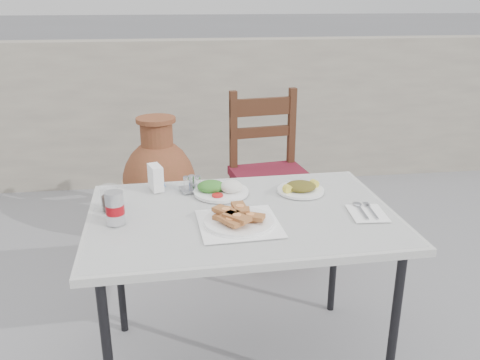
{
  "coord_description": "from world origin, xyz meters",
  "views": [
    {
      "loc": [
        -0.23,
        -1.74,
        1.55
      ],
      "look_at": [
        0.02,
        0.13,
        0.85
      ],
      "focal_mm": 38.0,
      "sensor_mm": 36.0,
      "label": 1
    }
  ],
  "objects": [
    {
      "name": "cafe_table",
      "position": [
        0.02,
        0.08,
        0.68
      ],
      "size": [
        1.23,
        0.86,
        0.74
      ],
      "rotation": [
        0.0,
        0.0,
        0.03
      ],
      "color": "black",
      "rests_on": "ground"
    },
    {
      "name": "soda_can",
      "position": [
        -0.46,
        0.04,
        0.8
      ],
      "size": [
        0.07,
        0.07,
        0.13
      ],
      "color": "silver",
      "rests_on": "cafe_table"
    },
    {
      "name": "salad_chopped_plate",
      "position": [
        0.31,
        0.27,
        0.75
      ],
      "size": [
        0.21,
        0.21,
        0.04
      ],
      "color": "white",
      "rests_on": "cafe_table"
    },
    {
      "name": "cola_glass",
      "position": [
        -0.49,
        0.17,
        0.78
      ],
      "size": [
        0.07,
        0.07,
        0.1
      ],
      "color": "white",
      "rests_on": "cafe_table"
    },
    {
      "name": "salad_rice_plate",
      "position": [
        -0.04,
        0.29,
        0.76
      ],
      "size": [
        0.24,
        0.24,
        0.06
      ],
      "color": "white",
      "rests_on": "cafe_table"
    },
    {
      "name": "cutlery_napkin",
      "position": [
        0.51,
        0.01,
        0.74
      ],
      "size": [
        0.15,
        0.19,
        0.01
      ],
      "rotation": [
        0.0,
        0.0,
        -0.08
      ],
      "color": "white",
      "rests_on": "cafe_table"
    },
    {
      "name": "back_wall",
      "position": [
        0.0,
        2.5,
        0.6
      ],
      "size": [
        6.0,
        0.25,
        1.2
      ],
      "primitive_type": "cube",
      "color": "#A09885",
      "rests_on": "ground"
    },
    {
      "name": "chair",
      "position": [
        0.34,
        1.13,
        0.52
      ],
      "size": [
        0.5,
        0.5,
        1.0
      ],
      "rotation": [
        0.0,
        0.0,
        0.14
      ],
      "color": "#341D0E",
      "rests_on": "ground"
    },
    {
      "name": "napkin_holder",
      "position": [
        -0.32,
        0.38,
        0.79
      ],
      "size": [
        0.08,
        0.1,
        0.11
      ],
      "rotation": [
        0.0,
        0.0,
        0.31
      ],
      "color": "white",
      "rests_on": "cafe_table"
    },
    {
      "name": "terracotta_urn",
      "position": [
        -0.34,
        1.36,
        0.39
      ],
      "size": [
        0.48,
        0.48,
        0.83
      ],
      "color": "brown",
      "rests_on": "ground"
    },
    {
      "name": "pide_plate",
      "position": [
        -0.0,
        -0.03,
        0.76
      ],
      "size": [
        0.32,
        0.32,
        0.06
      ],
      "rotation": [
        0.0,
        0.0,
        0.05
      ],
      "color": "white",
      "rests_on": "cafe_table"
    },
    {
      "name": "condiment_caddy",
      "position": [
        -0.16,
        0.34,
        0.76
      ],
      "size": [
        0.12,
        0.1,
        0.07
      ],
      "rotation": [
        0.0,
        0.0,
        0.22
      ],
      "color": "#ADAEB4",
      "rests_on": "cafe_table"
    }
  ]
}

